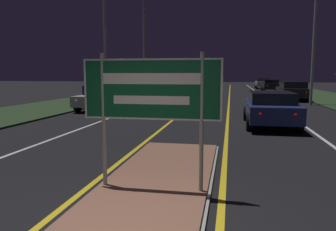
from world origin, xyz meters
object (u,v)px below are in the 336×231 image
at_px(streetlight_left_far, 144,23).
at_px(car_receding_0, 270,108).
at_px(car_receding_1, 292,91).
at_px(car_approaching_0, 103,97).
at_px(highway_sign, 151,94).
at_px(streetlight_right_near, 316,11).
at_px(car_receding_2, 270,85).
at_px(car_receding_3, 263,83).

height_order(streetlight_left_far, car_receding_0, streetlight_left_far).
relative_size(car_receding_1, car_approaching_0, 1.04).
height_order(streetlight_left_far, car_receding_1, streetlight_left_far).
bearing_deg(car_approaching_0, highway_sign, -64.54).
bearing_deg(streetlight_right_near, car_receding_0, -111.00).
distance_m(streetlight_right_near, car_receding_0, 11.44).
xyz_separation_m(streetlight_left_far, streetlight_right_near, (13.11, -6.82, -0.63)).
height_order(streetlight_right_near, car_receding_0, streetlight_right_near).
xyz_separation_m(streetlight_left_far, car_receding_0, (9.47, -16.30, -5.89)).
distance_m(streetlight_left_far, car_receding_2, 16.46).
xyz_separation_m(highway_sign, car_approaching_0, (-5.87, 12.34, -0.98)).
bearing_deg(car_receding_2, streetlight_left_far, -143.45).
bearing_deg(car_receding_0, car_approaching_0, 153.96).
xyz_separation_m(streetlight_left_far, car_receding_1, (12.59, -3.13, -5.85)).
xyz_separation_m(highway_sign, car_receding_3, (5.62, 41.30, -0.93)).
height_order(car_receding_0, car_approaching_0, car_approaching_0).
height_order(streetlight_right_near, car_receding_3, streetlight_right_near).
bearing_deg(car_approaching_0, streetlight_left_far, 93.52).
bearing_deg(car_approaching_0, car_receding_2, 61.28).
height_order(highway_sign, car_approaching_0, highway_sign).
xyz_separation_m(highway_sign, car_receding_2, (5.74, 33.54, -0.95)).
bearing_deg(car_receding_1, highway_sign, -105.70).
relative_size(streetlight_left_far, car_receding_2, 2.38).
distance_m(highway_sign, car_approaching_0, 13.70).
xyz_separation_m(highway_sign, car_receding_1, (5.97, 21.25, -0.94)).
relative_size(streetlight_left_far, car_approaching_0, 2.45).
relative_size(car_receding_1, car_receding_3, 1.05).
bearing_deg(car_receding_3, streetlight_left_far, -125.86).
bearing_deg(streetlight_left_far, streetlight_right_near, -27.47).
bearing_deg(car_receding_3, car_receding_0, -94.75).
xyz_separation_m(highway_sign, streetlight_right_near, (6.50, 17.56, 4.28)).
relative_size(streetlight_right_near, car_receding_1, 2.11).
xyz_separation_m(car_receding_2, car_receding_3, (-0.12, 7.77, 0.02)).
relative_size(streetlight_left_far, car_receding_1, 2.34).
xyz_separation_m(car_receding_2, car_approaching_0, (-11.62, -21.20, -0.03)).
relative_size(highway_sign, streetlight_left_far, 0.23).
relative_size(highway_sign, car_receding_1, 0.54).
distance_m(car_receding_1, car_receding_3, 20.06).
bearing_deg(car_receding_2, car_approaching_0, -118.72).
xyz_separation_m(car_receding_0, car_receding_1, (3.12, 13.18, 0.04)).
bearing_deg(streetlight_left_far, car_approaching_0, -86.48).
bearing_deg(highway_sign, car_approaching_0, 115.46).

